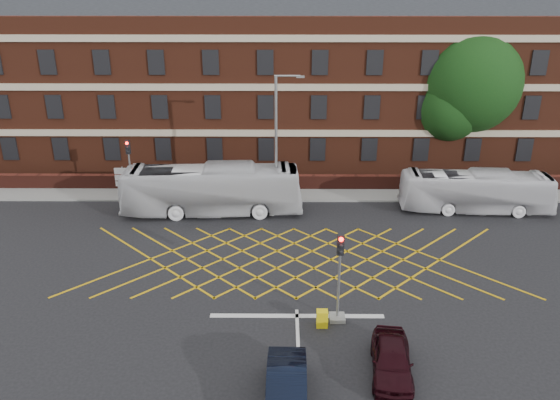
{
  "coord_description": "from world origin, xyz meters",
  "views": [
    {
      "loc": [
        -0.62,
        -24.78,
        14.29
      ],
      "look_at": [
        -0.82,
        1.5,
        3.75
      ],
      "focal_mm": 35.0,
      "sensor_mm": 36.0,
      "label": 1
    }
  ],
  "objects_px": {
    "bus_right": "(476,191)",
    "car_maroon": "(392,359)",
    "traffic_light_far": "(131,175)",
    "deciduous_tree": "(466,89)",
    "utility_cabinet": "(322,319)",
    "bus_left": "(212,190)",
    "direction_signs": "(123,178)",
    "car_navy": "(286,389)",
    "traffic_light_near": "(339,286)",
    "street_lamp": "(277,166)"
  },
  "relations": [
    {
      "from": "direction_signs",
      "to": "car_maroon",
      "type": "bearing_deg",
      "value": -50.48
    },
    {
      "from": "car_navy",
      "to": "direction_signs",
      "type": "relative_size",
      "value": 1.9
    },
    {
      "from": "street_lamp",
      "to": "deciduous_tree",
      "type": "bearing_deg",
      "value": 30.99
    },
    {
      "from": "traffic_light_far",
      "to": "street_lamp",
      "type": "distance_m",
      "value": 10.49
    },
    {
      "from": "direction_signs",
      "to": "traffic_light_far",
      "type": "bearing_deg",
      "value": -35.17
    },
    {
      "from": "traffic_light_far",
      "to": "street_lamp",
      "type": "xyz_separation_m",
      "value": [
        10.22,
        -1.96,
        1.33
      ]
    },
    {
      "from": "bus_right",
      "to": "deciduous_tree",
      "type": "bearing_deg",
      "value": -5.78
    },
    {
      "from": "car_maroon",
      "to": "traffic_light_far",
      "type": "height_order",
      "value": "traffic_light_far"
    },
    {
      "from": "bus_left",
      "to": "direction_signs",
      "type": "distance_m",
      "value": 7.33
    },
    {
      "from": "bus_left",
      "to": "traffic_light_near",
      "type": "xyz_separation_m",
      "value": [
        7.14,
        -12.35,
        0.13
      ]
    },
    {
      "from": "deciduous_tree",
      "to": "street_lamp",
      "type": "xyz_separation_m",
      "value": [
        -14.58,
        -8.76,
        -3.47
      ]
    },
    {
      "from": "bus_right",
      "to": "car_maroon",
      "type": "xyz_separation_m",
      "value": [
        -8.52,
        -16.46,
        -0.72
      ]
    },
    {
      "from": "bus_left",
      "to": "direction_signs",
      "type": "relative_size",
      "value": 5.34
    },
    {
      "from": "bus_left",
      "to": "direction_signs",
      "type": "xyz_separation_m",
      "value": [
        -6.71,
        2.94,
        -0.26
      ]
    },
    {
      "from": "bus_left",
      "to": "car_navy",
      "type": "distance_m",
      "value": 18.36
    },
    {
      "from": "traffic_light_far",
      "to": "deciduous_tree",
      "type": "bearing_deg",
      "value": 15.33
    },
    {
      "from": "traffic_light_far",
      "to": "utility_cabinet",
      "type": "relative_size",
      "value": 5.35
    },
    {
      "from": "deciduous_tree",
      "to": "direction_signs",
      "type": "height_order",
      "value": "deciduous_tree"
    },
    {
      "from": "deciduous_tree",
      "to": "car_maroon",
      "type": "bearing_deg",
      "value": -111.51
    },
    {
      "from": "bus_left",
      "to": "deciduous_tree",
      "type": "height_order",
      "value": "deciduous_tree"
    },
    {
      "from": "bus_right",
      "to": "traffic_light_far",
      "type": "height_order",
      "value": "traffic_light_far"
    },
    {
      "from": "bus_left",
      "to": "traffic_light_near",
      "type": "bearing_deg",
      "value": -152.5
    },
    {
      "from": "bus_right",
      "to": "deciduous_tree",
      "type": "height_order",
      "value": "deciduous_tree"
    },
    {
      "from": "bus_left",
      "to": "traffic_light_far",
      "type": "bearing_deg",
      "value": 65.43
    },
    {
      "from": "bus_left",
      "to": "traffic_light_far",
      "type": "xyz_separation_m",
      "value": [
        -5.96,
        2.41,
        0.13
      ]
    },
    {
      "from": "bus_left",
      "to": "street_lamp",
      "type": "distance_m",
      "value": 4.53
    },
    {
      "from": "car_navy",
      "to": "direction_signs",
      "type": "height_order",
      "value": "direction_signs"
    },
    {
      "from": "traffic_light_near",
      "to": "car_maroon",
      "type": "bearing_deg",
      "value": -64.11
    },
    {
      "from": "bus_left",
      "to": "car_navy",
      "type": "xyz_separation_m",
      "value": [
        4.81,
        -17.7,
        -0.95
      ]
    },
    {
      "from": "traffic_light_near",
      "to": "utility_cabinet",
      "type": "height_order",
      "value": "traffic_light_near"
    },
    {
      "from": "traffic_light_far",
      "to": "utility_cabinet",
      "type": "distance_m",
      "value": 19.71
    },
    {
      "from": "street_lamp",
      "to": "direction_signs",
      "type": "bearing_deg",
      "value": 167.2
    },
    {
      "from": "utility_cabinet",
      "to": "bus_right",
      "type": "bearing_deg",
      "value": 50.44
    },
    {
      "from": "car_maroon",
      "to": "deciduous_tree",
      "type": "bearing_deg",
      "value": 75.48
    },
    {
      "from": "direction_signs",
      "to": "car_navy",
      "type": "bearing_deg",
      "value": -60.82
    },
    {
      "from": "utility_cabinet",
      "to": "car_navy",
      "type": "bearing_deg",
      "value": -108.35
    },
    {
      "from": "bus_right",
      "to": "car_navy",
      "type": "relative_size",
      "value": 2.36
    },
    {
      "from": "bus_right",
      "to": "utility_cabinet",
      "type": "xyz_separation_m",
      "value": [
        -11.01,
        -13.33,
        -0.97
      ]
    },
    {
      "from": "street_lamp",
      "to": "bus_right",
      "type": "bearing_deg",
      "value": 0.07
    },
    {
      "from": "utility_cabinet",
      "to": "deciduous_tree",
      "type": "bearing_deg",
      "value": 60.62
    },
    {
      "from": "car_navy",
      "to": "street_lamp",
      "type": "distance_m",
      "value": 18.31
    },
    {
      "from": "utility_cabinet",
      "to": "car_maroon",
      "type": "bearing_deg",
      "value": -51.44
    },
    {
      "from": "traffic_light_far",
      "to": "traffic_light_near",
      "type": "bearing_deg",
      "value": -48.41
    },
    {
      "from": "bus_right",
      "to": "traffic_light_far",
      "type": "bearing_deg",
      "value": 88.67
    },
    {
      "from": "traffic_light_near",
      "to": "traffic_light_far",
      "type": "height_order",
      "value": "same"
    },
    {
      "from": "utility_cabinet",
      "to": "direction_signs",
      "type": "bearing_deg",
      "value": 129.71
    },
    {
      "from": "traffic_light_far",
      "to": "direction_signs",
      "type": "distance_m",
      "value": 0.99
    },
    {
      "from": "bus_right",
      "to": "car_maroon",
      "type": "height_order",
      "value": "bus_right"
    },
    {
      "from": "bus_right",
      "to": "car_maroon",
      "type": "relative_size",
      "value": 2.57
    },
    {
      "from": "traffic_light_far",
      "to": "street_lamp",
      "type": "bearing_deg",
      "value": -10.87
    }
  ]
}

